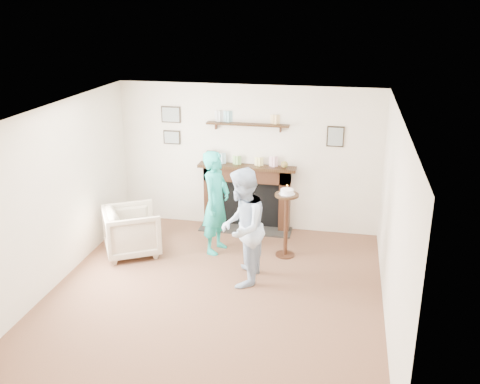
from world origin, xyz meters
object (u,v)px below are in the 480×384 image
man (242,281)px  pedestal_table (286,213)px  woman (217,250)px  armchair (134,253)px

man → pedestal_table: bearing=152.0°
woman → pedestal_table: pedestal_table is taller
man → armchair: bearing=-107.2°
armchair → pedestal_table: (2.38, 0.39, 0.72)m
pedestal_table → woman: bearing=-177.9°
woman → pedestal_table: bearing=-75.5°
armchair → man: size_ratio=0.49×
armchair → man: man is taller
armchair → woman: (1.28, 0.36, 0.00)m
armchair → woman: bearing=-104.3°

